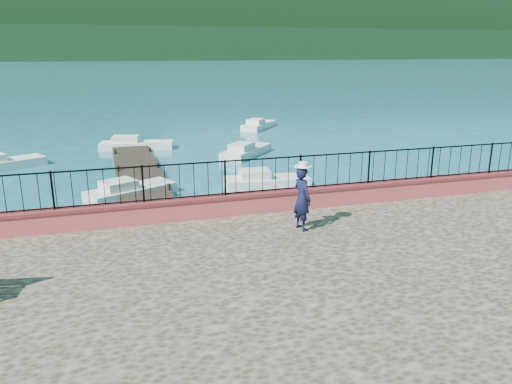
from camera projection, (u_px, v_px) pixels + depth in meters
ground at (280, 317)px, 10.89m from camera, size 2000.00×2000.00×0.00m
parapet at (236, 204)px, 13.89m from camera, size 28.00×0.46×0.58m
railing at (236, 178)px, 13.68m from camera, size 27.00×0.05×0.95m
dock at (142, 183)px, 21.32m from camera, size 2.00×16.00×0.30m
far_forest at (103, 44)px, 284.27m from camera, size 900.00×60.00×18.00m
foothills at (101, 25)px, 335.88m from camera, size 900.00×120.00×44.00m
companion_hill at (296, 55)px, 587.76m from camera, size 448.00×384.00×180.00m
person at (302, 198)px, 12.57m from camera, size 0.53×0.68×1.64m
hat at (303, 164)px, 12.33m from camera, size 0.44×0.44×0.12m
boat_0 at (131, 188)px, 19.66m from camera, size 3.71×2.71×0.80m
boat_1 at (267, 178)px, 21.14m from camera, size 3.68×1.67×0.80m
boat_2 at (246, 148)px, 27.53m from camera, size 3.60×3.76×0.80m
boat_3 at (2, 161)px, 24.44m from camera, size 4.04×2.90×0.80m
boat_4 at (137, 142)px, 29.36m from camera, size 4.35×2.05×0.80m
boat_5 at (259, 123)px, 37.03m from camera, size 3.43×3.74×0.80m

